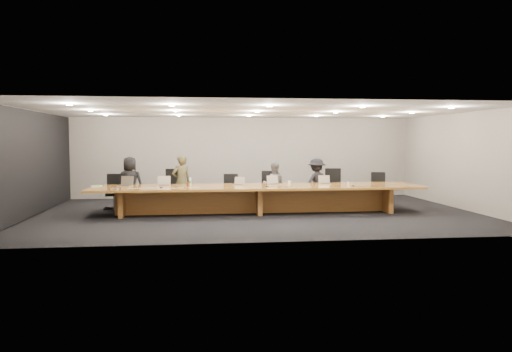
{
  "coord_description": "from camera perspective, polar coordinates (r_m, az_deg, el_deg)",
  "views": [
    {
      "loc": [
        -1.69,
        -13.54,
        1.98
      ],
      "look_at": [
        0.0,
        0.3,
        1.0
      ],
      "focal_mm": 35.0,
      "sensor_mm": 36.0,
      "label": 1
    }
  ],
  "objects": [
    {
      "name": "laptop_b",
      "position": [
        13.89,
        -10.49,
        -0.55
      ],
      "size": [
        0.36,
        0.26,
        0.28
      ],
      "primitive_type": null,
      "rotation": [
        0.0,
        0.0,
        0.01
      ],
      "color": "#BEAA91",
      "rests_on": "conference_table"
    },
    {
      "name": "mic_left",
      "position": [
        13.33,
        -10.78,
        -1.28
      ],
      "size": [
        0.13,
        0.13,
        0.03
      ],
      "primitive_type": "cone",
      "rotation": [
        0.0,
        0.0,
        -0.15
      ],
      "color": "black",
      "rests_on": "conference_table"
    },
    {
      "name": "person_a",
      "position": [
        14.87,
        -14.2,
        -0.78
      ],
      "size": [
        0.81,
        0.59,
        1.53
      ],
      "primitive_type": "imported",
      "rotation": [
        0.0,
        0.0,
        3.0
      ],
      "color": "black",
      "rests_on": "ground"
    },
    {
      "name": "notepad",
      "position": [
        14.19,
        -17.74,
        -1.11
      ],
      "size": [
        0.32,
        0.28,
        0.02
      ],
      "primitive_type": "cube",
      "rotation": [
        0.0,
        0.0,
        0.19
      ],
      "color": "silver",
      "rests_on": "conference_table"
    },
    {
      "name": "laptop_c",
      "position": [
        13.91,
        -2.01,
        -0.57
      ],
      "size": [
        0.36,
        0.32,
        0.24
      ],
      "primitive_type": null,
      "rotation": [
        0.0,
        0.0,
        -0.42
      ],
      "color": "tan",
      "rests_on": "conference_table"
    },
    {
      "name": "water_bottle",
      "position": [
        13.73,
        -7.54,
        -0.69
      ],
      "size": [
        0.09,
        0.09,
        0.22
      ],
      "primitive_type": "cylinder",
      "rotation": [
        0.0,
        0.0,
        -0.34
      ],
      "color": "silver",
      "rests_on": "conference_table"
    },
    {
      "name": "amber_mug",
      "position": [
        13.65,
        -7.76,
        -0.98
      ],
      "size": [
        0.08,
        0.08,
        0.1
      ],
      "primitive_type": "cylinder",
      "rotation": [
        0.0,
        0.0,
        -0.01
      ],
      "color": "brown",
      "rests_on": "conference_table"
    },
    {
      "name": "left_wall_panel",
      "position": [
        14.2,
        -24.37,
        1.21
      ],
      "size": [
        0.08,
        7.84,
        2.74
      ],
      "primitive_type": "cube",
      "color": "black",
      "rests_on": "ground"
    },
    {
      "name": "laptop_a",
      "position": [
        14.02,
        -14.75,
        -0.56
      ],
      "size": [
        0.43,
        0.38,
        0.29
      ],
      "primitive_type": null,
      "rotation": [
        0.0,
        0.0,
        -0.36
      ],
      "color": "tan",
      "rests_on": "conference_table"
    },
    {
      "name": "chair_left",
      "position": [
        14.96,
        -9.72,
        -1.38
      ],
      "size": [
        0.77,
        0.77,
        1.18
      ],
      "primitive_type": null,
      "rotation": [
        0.0,
        0.0,
        -0.35
      ],
      "color": "black",
      "rests_on": "ground"
    },
    {
      "name": "paper_cup_near",
      "position": [
        14.26,
        3.82,
        -0.74
      ],
      "size": [
        0.09,
        0.09,
        0.1
      ],
      "primitive_type": "cone",
      "rotation": [
        0.0,
        0.0,
        -0.05
      ],
      "color": "white",
      "rests_on": "conference_table"
    },
    {
      "name": "av_box",
      "position": [
        13.28,
        -15.84,
        -1.39
      ],
      "size": [
        0.21,
        0.18,
        0.03
      ],
      "primitive_type": "cube",
      "rotation": [
        0.0,
        0.0,
        -0.28
      ],
      "color": "#AFAEB3",
      "rests_on": "conference_table"
    },
    {
      "name": "person_b",
      "position": [
        14.76,
        -8.52,
        -0.67
      ],
      "size": [
        0.66,
        0.54,
        1.57
      ],
      "primitive_type": "imported",
      "rotation": [
        0.0,
        0.0,
        3.48
      ],
      "color": "#3E3922",
      "rests_on": "ground"
    },
    {
      "name": "person_d",
      "position": [
        15.17,
        6.93,
        -0.74
      ],
      "size": [
        1.07,
        0.84,
        1.46
      ],
      "primitive_type": "imported",
      "rotation": [
        0.0,
        0.0,
        3.51
      ],
      "color": "black",
      "rests_on": "ground"
    },
    {
      "name": "chair_right",
      "position": [
        15.44,
        8.9,
        -1.22
      ],
      "size": [
        0.66,
        0.66,
        1.16
      ],
      "primitive_type": null,
      "rotation": [
        0.0,
        0.0,
        -0.12
      ],
      "color": "black",
      "rests_on": "ground"
    },
    {
      "name": "laptop_e",
      "position": [
        14.42,
        7.88,
        -0.4
      ],
      "size": [
        0.33,
        0.25,
        0.25
      ],
      "primitive_type": null,
      "rotation": [
        0.0,
        0.0,
        -0.05
      ],
      "color": "tan",
      "rests_on": "conference_table"
    },
    {
      "name": "chair_far_right",
      "position": [
        15.89,
        13.81,
        -1.38
      ],
      "size": [
        0.66,
        0.66,
        1.03
      ],
      "primitive_type": null,
      "rotation": [
        0.0,
        0.0,
        -0.31
      ],
      "color": "black",
      "rests_on": "ground"
    },
    {
      "name": "back_wall",
      "position": [
        17.63,
        -1.46,
        2.13
      ],
      "size": [
        12.0,
        0.02,
        2.8
      ],
      "primitive_type": "cube",
      "color": "beige",
      "rests_on": "ground"
    },
    {
      "name": "paper_cup_far",
      "position": [
        14.36,
        10.53,
        -0.8
      ],
      "size": [
        0.09,
        0.09,
        0.08
      ],
      "primitive_type": "cone",
      "rotation": [
        0.0,
        0.0,
        -0.39
      ],
      "color": "silver",
      "rests_on": "conference_table"
    },
    {
      "name": "chair_mid_right",
      "position": [
        14.96,
        1.39,
        -1.47
      ],
      "size": [
        0.7,
        0.7,
        1.1
      ],
      "primitive_type": null,
      "rotation": [
        0.0,
        0.0,
        -0.29
      ],
      "color": "black",
      "rests_on": "ground"
    },
    {
      "name": "laptop_d",
      "position": [
        14.07,
        2.11,
        -0.45
      ],
      "size": [
        0.4,
        0.34,
        0.27
      ],
      "primitive_type": null,
      "rotation": [
        0.0,
        0.0,
        0.32
      ],
      "color": "tan",
      "rests_on": "conference_table"
    },
    {
      "name": "chair_far_left",
      "position": [
        15.03,
        -15.91,
        -1.7
      ],
      "size": [
        0.56,
        0.56,
        1.05
      ],
      "primitive_type": null,
      "rotation": [
        0.0,
        0.0,
        0.05
      ],
      "color": "black",
      "rests_on": "ground"
    },
    {
      "name": "conference_table",
      "position": [
        13.72,
        0.15,
        -2.08
      ],
      "size": [
        9.0,
        1.8,
        0.75
      ],
      "color": "#9B6321",
      "rests_on": "ground"
    },
    {
      "name": "chair_mid_left",
      "position": [
        14.82,
        -3.0,
        -1.68
      ],
      "size": [
        0.62,
        0.62,
        1.02
      ],
      "primitive_type": null,
      "rotation": [
        0.0,
        0.0,
        -0.21
      ],
      "color": "black",
      "rests_on": "ground"
    },
    {
      "name": "person_c",
      "position": [
        14.9,
        2.04,
        -0.99
      ],
      "size": [
        0.7,
        0.57,
        1.36
      ],
      "primitive_type": "imported",
      "rotation": [
        0.0,
        0.0,
        3.06
      ],
      "color": "slate",
      "rests_on": "ground"
    },
    {
      "name": "ground",
      "position": [
        13.79,
        0.15,
        -4.24
      ],
      "size": [
        12.0,
        12.0,
        0.0
      ],
      "primitive_type": "plane",
      "color": "black",
      "rests_on": "ground"
    },
    {
      "name": "lime_gadget",
      "position": [
        14.2,
        -17.67,
        -1.03
      ],
      "size": [
        0.15,
        0.09,
        0.02
      ],
      "primitive_type": "cube",
      "rotation": [
        0.0,
        0.0,
        0.11
      ],
      "color": "#55A92D",
      "rests_on": "notepad"
    },
    {
      "name": "mic_right",
      "position": [
        13.83,
        11.02,
        -1.1
      ],
      "size": [
        0.13,
        0.13,
        0.03
      ],
      "primitive_type": "cone",
      "rotation": [
        0.0,
        0.0,
        0.23
      ],
      "color": "black",
      "rests_on": "conference_table"
    },
    {
      "name": "mic_center",
      "position": [
        13.38,
        1.24,
        -1.19
      ],
      "size": [
        0.14,
        0.14,
        0.03
      ],
      "primitive_type": "cone",
      "rotation": [
        0.0,
        0.0,
        -0.14
      ],
      "color": "black",
      "rests_on": "conference_table"
    }
  ]
}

